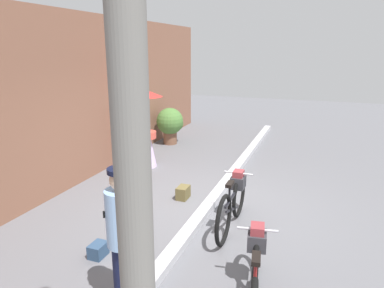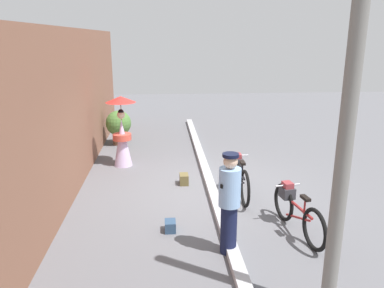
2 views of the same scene
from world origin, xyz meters
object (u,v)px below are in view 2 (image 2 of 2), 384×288
(bicycle_far_side, at_px, (296,210))
(person_with_parasol, at_px, (122,132))
(person_officer, at_px, (229,201))
(backpack_spare, at_px, (171,226))
(utility_pole, at_px, (347,125))
(potted_plant_by_door, at_px, (119,125))
(backpack_on_pavement, at_px, (184,179))
(bicycle_near_officer, at_px, (240,176))

(bicycle_far_side, relative_size, person_with_parasol, 0.96)
(person_officer, height_order, person_with_parasol, person_with_parasol)
(backpack_spare, distance_m, utility_pole, 3.72)
(potted_plant_by_door, bearing_deg, utility_pole, -157.21)
(person_with_parasol, xyz_separation_m, utility_pole, (-5.95, -3.09, 1.48))
(person_with_parasol, bearing_deg, backpack_spare, -162.44)
(bicycle_far_side, bearing_deg, backpack_spare, 85.41)
(person_officer, bearing_deg, bicycle_far_side, -65.61)
(person_officer, distance_m, backpack_on_pavement, 3.13)
(backpack_on_pavement, bearing_deg, person_with_parasol, 46.02)
(person_officer, xyz_separation_m, utility_pole, (-1.45, -1.01, 1.52))
(person_officer, xyz_separation_m, potted_plant_by_door, (6.64, 2.39, -0.25))
(bicycle_far_side, bearing_deg, bicycle_near_officer, 21.98)
(backpack_on_pavement, bearing_deg, bicycle_near_officer, -123.11)
(utility_pole, bearing_deg, bicycle_near_officer, 5.91)
(bicycle_far_side, distance_m, backpack_on_pavement, 3.03)
(backpack_on_pavement, relative_size, utility_pole, 0.06)
(bicycle_far_side, xyz_separation_m, backpack_spare, (0.18, 2.19, -0.31))
(bicycle_far_side, xyz_separation_m, person_with_parasol, (3.91, 3.37, 0.51))
(bicycle_near_officer, bearing_deg, potted_plant_by_door, 34.45)
(person_officer, height_order, backpack_on_pavement, person_officer)
(bicycle_far_side, relative_size, potted_plant_by_door, 1.63)
(bicycle_near_officer, relative_size, potted_plant_by_door, 1.59)
(person_officer, distance_m, potted_plant_by_door, 7.06)
(bicycle_far_side, height_order, backpack_spare, bicycle_far_side)
(backpack_on_pavement, bearing_deg, person_officer, -169.97)
(person_officer, relative_size, utility_pole, 0.34)
(bicycle_near_officer, bearing_deg, person_with_parasol, 50.25)
(bicycle_near_officer, distance_m, backpack_spare, 2.15)
(person_officer, bearing_deg, utility_pole, -145.31)
(person_officer, height_order, utility_pole, utility_pole)
(person_officer, bearing_deg, backpack_on_pavement, 10.03)
(bicycle_near_officer, xyz_separation_m, backpack_on_pavement, (0.75, 1.15, -0.32))
(person_officer, bearing_deg, person_with_parasol, 24.88)
(bicycle_far_side, height_order, utility_pole, utility_pole)
(person_with_parasol, bearing_deg, utility_pole, -152.54)
(bicycle_near_officer, xyz_separation_m, potted_plant_by_door, (4.40, 3.02, 0.19))
(person_with_parasol, height_order, backpack_on_pavement, person_with_parasol)
(potted_plant_by_door, distance_m, backpack_on_pavement, 4.13)
(backpack_spare, bearing_deg, bicycle_near_officer, -45.93)
(bicycle_near_officer, distance_m, person_with_parasol, 3.55)
(potted_plant_by_door, xyz_separation_m, backpack_on_pavement, (-3.65, -1.86, -0.51))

